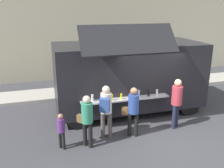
{
  "coord_description": "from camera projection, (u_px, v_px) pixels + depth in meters",
  "views": [
    {
      "loc": [
        -3.86,
        -6.6,
        4.11
      ],
      "look_at": [
        -1.23,
        1.96,
        1.3
      ],
      "focal_mm": 40.2,
      "sensor_mm": 36.0,
      "label": 1
    }
  ],
  "objects": [
    {
      "name": "trash_bin",
      "position": [
        182.0,
        76.0,
        13.42
      ],
      "size": [
        0.6,
        0.6,
        1.01
      ],
      "primitive_type": "cylinder",
      "color": "#305C39",
      "rests_on": "ground"
    },
    {
      "name": "customer_front_ordering",
      "position": [
        133.0,
        108.0,
        7.99
      ],
      "size": [
        0.53,
        0.4,
        1.67
      ],
      "rotation": [
        0.0,
        0.0,
        1.09
      ],
      "color": "black",
      "rests_on": "ground"
    },
    {
      "name": "building_behind",
      "position": [
        39.0,
        1.0,
        14.15
      ],
      "size": [
        32.0,
        2.4,
        8.7
      ],
      "primitive_type": "cube",
      "color": "#B3AC90",
      "rests_on": "ground"
    },
    {
      "name": "curb_strip",
      "position": [
        27.0,
        97.0,
        11.59
      ],
      "size": [
        28.0,
        1.6,
        0.15
      ],
      "primitive_type": "cube",
      "color": "#9E998E",
      "rests_on": "ground"
    },
    {
      "name": "ground_plane",
      "position": [
        165.0,
        135.0,
        8.33
      ],
      "size": [
        60.0,
        60.0,
        0.0
      ],
      "primitive_type": "plane",
      "color": "#38383D"
    },
    {
      "name": "customer_rear_waiting",
      "position": [
        87.0,
        117.0,
        7.38
      ],
      "size": [
        0.45,
        0.49,
        1.64
      ],
      "rotation": [
        0.0,
        0.0,
        0.67
      ],
      "color": "black",
      "rests_on": "ground"
    },
    {
      "name": "food_truck_main",
      "position": [
        129.0,
        75.0,
        9.9
      ],
      "size": [
        5.76,
        3.32,
        3.55
      ],
      "rotation": [
        0.0,
        0.0,
        -0.02
      ],
      "color": "black",
      "rests_on": "ground"
    },
    {
      "name": "child_near_queue",
      "position": [
        61.0,
        128.0,
        7.35
      ],
      "size": [
        0.23,
        0.23,
        1.13
      ],
      "rotation": [
        0.0,
        0.0,
        0.65
      ],
      "color": "black",
      "rests_on": "ground"
    },
    {
      "name": "customer_extra_browsing",
      "position": [
        177.0,
        99.0,
        8.55
      ],
      "size": [
        0.36,
        0.36,
        1.76
      ],
      "rotation": [
        0.0,
        0.0,
        2.23
      ],
      "color": "#1E2239",
      "rests_on": "ground"
    },
    {
      "name": "customer_mid_with_backpack",
      "position": [
        106.0,
        107.0,
        7.85
      ],
      "size": [
        0.47,
        0.57,
        1.76
      ],
      "rotation": [
        0.0,
        0.0,
        1.12
      ],
      "color": "#4D4543",
      "rests_on": "ground"
    }
  ]
}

